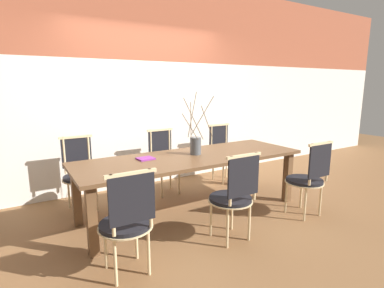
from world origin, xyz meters
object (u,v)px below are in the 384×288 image
object	(u,v)px
dining_table	(192,162)
vase_centerpiece	(196,145)
book_stack	(145,159)
chair_far_center	(223,151)
chair_near_center	(308,177)

from	to	relation	value
dining_table	vase_centerpiece	size ratio (longest dim) A/B	3.66
book_stack	vase_centerpiece	bearing A→B (deg)	-7.64
dining_table	book_stack	distance (m)	0.58
vase_centerpiece	chair_far_center	bearing A→B (deg)	37.02
chair_near_center	book_stack	xyz separation A→B (m)	(-1.69, 0.97, 0.24)
dining_table	chair_near_center	xyz separation A→B (m)	(1.13, -0.83, -0.14)
dining_table	chair_near_center	size ratio (longest dim) A/B	3.01
chair_near_center	chair_far_center	xyz separation A→B (m)	(-0.02, 1.66, 0.00)
chair_far_center	book_stack	size ratio (longest dim) A/B	4.70
dining_table	vase_centerpiece	world-z (taller)	vase_centerpiece
chair_near_center	vase_centerpiece	bearing A→B (deg)	139.82
chair_near_center	book_stack	distance (m)	1.96
vase_centerpiece	book_stack	bearing A→B (deg)	172.36
dining_table	book_stack	bearing A→B (deg)	165.72
chair_far_center	vase_centerpiece	distance (m)	1.33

